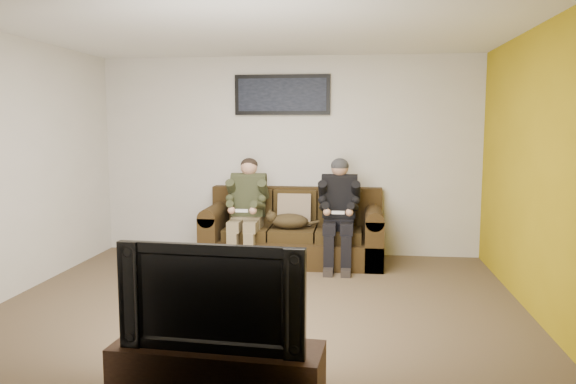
# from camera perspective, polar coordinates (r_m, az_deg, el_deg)

# --- Properties ---
(floor) EXTENTS (5.00, 5.00, 0.00)m
(floor) POSITION_cam_1_polar(r_m,az_deg,el_deg) (5.47, -2.88, -11.45)
(floor) COLOR brown
(floor) RESTS_ON ground
(ceiling) EXTENTS (5.00, 5.00, 0.00)m
(ceiling) POSITION_cam_1_polar(r_m,az_deg,el_deg) (5.26, -3.06, 16.52)
(ceiling) COLOR silver
(ceiling) RESTS_ON ground
(wall_back) EXTENTS (5.00, 0.00, 5.00)m
(wall_back) POSITION_cam_1_polar(r_m,az_deg,el_deg) (7.43, 0.03, 3.67)
(wall_back) COLOR beige
(wall_back) RESTS_ON ground
(wall_front) EXTENTS (5.00, 0.00, 5.00)m
(wall_front) POSITION_cam_1_polar(r_m,az_deg,el_deg) (3.03, -10.32, -1.21)
(wall_front) COLOR beige
(wall_front) RESTS_ON ground
(wall_left) EXTENTS (0.00, 4.50, 4.50)m
(wall_left) POSITION_cam_1_polar(r_m,az_deg,el_deg) (6.15, -26.59, 2.26)
(wall_left) COLOR beige
(wall_left) RESTS_ON ground
(wall_right) EXTENTS (0.00, 4.50, 4.50)m
(wall_right) POSITION_cam_1_polar(r_m,az_deg,el_deg) (5.37, 24.33, 1.80)
(wall_right) COLOR beige
(wall_right) RESTS_ON ground
(accent_wall_right) EXTENTS (0.00, 4.50, 4.50)m
(accent_wall_right) POSITION_cam_1_polar(r_m,az_deg,el_deg) (5.37, 24.23, 1.80)
(accent_wall_right) COLOR #B29611
(accent_wall_right) RESTS_ON ground
(sofa) EXTENTS (2.21, 0.95, 0.90)m
(sofa) POSITION_cam_1_polar(r_m,az_deg,el_deg) (7.12, 0.62, -4.26)
(sofa) COLOR #32220F
(sofa) RESTS_ON ground
(throw_pillow) EXTENTS (0.42, 0.20, 0.42)m
(throw_pillow) POSITION_cam_1_polar(r_m,az_deg,el_deg) (7.11, 0.66, -1.81)
(throw_pillow) COLOR #857157
(throw_pillow) RESTS_ON sofa
(throw_blanket) EXTENTS (0.45, 0.22, 0.08)m
(throw_blanket) POSITION_cam_1_polar(r_m,az_deg,el_deg) (7.40, -4.29, 0.56)
(throw_blanket) COLOR tan
(throw_blanket) RESTS_ON sofa
(person_left) EXTENTS (0.51, 0.87, 1.30)m
(person_left) POSITION_cam_1_polar(r_m,az_deg,el_deg) (6.96, -4.21, -1.29)
(person_left) COLOR #7A6B4C
(person_left) RESTS_ON sofa
(person_right) EXTENTS (0.51, 0.86, 1.31)m
(person_right) POSITION_cam_1_polar(r_m,az_deg,el_deg) (6.83, 5.20, -1.42)
(person_right) COLOR black
(person_right) RESTS_ON sofa
(cat) EXTENTS (0.66, 0.26, 0.24)m
(cat) POSITION_cam_1_polar(r_m,az_deg,el_deg) (6.89, -0.01, -2.94)
(cat) COLOR #46361B
(cat) RESTS_ON sofa
(framed_poster) EXTENTS (1.25, 0.05, 0.52)m
(framed_poster) POSITION_cam_1_polar(r_m,az_deg,el_deg) (7.40, -0.59, 9.85)
(framed_poster) COLOR black
(framed_poster) RESTS_ON wall_back
(tv_stand) EXTENTS (1.30, 0.49, 0.40)m
(tv_stand) POSITION_cam_1_polar(r_m,az_deg,el_deg) (3.60, -7.16, -18.13)
(tv_stand) COLOR #321E10
(tv_stand) RESTS_ON ground
(television) EXTENTS (1.12, 0.22, 0.64)m
(television) POSITION_cam_1_polar(r_m,az_deg,el_deg) (3.41, -7.30, -10.19)
(television) COLOR black
(television) RESTS_ON tv_stand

